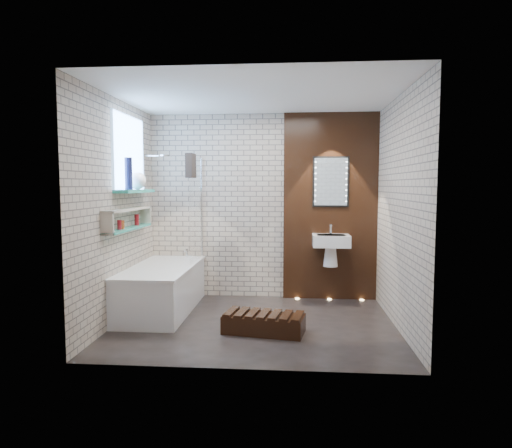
# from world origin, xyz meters

# --- Properties ---
(ground) EXTENTS (3.20, 3.20, 0.00)m
(ground) POSITION_xyz_m (0.00, 0.00, 0.00)
(ground) COLOR black
(ground) RESTS_ON ground
(room_shell) EXTENTS (3.24, 3.20, 2.60)m
(room_shell) POSITION_xyz_m (0.00, 0.00, 1.30)
(room_shell) COLOR #B09D8B
(room_shell) RESTS_ON ground
(walnut_panel) EXTENTS (1.30, 0.06, 2.60)m
(walnut_panel) POSITION_xyz_m (0.95, 1.27, 1.30)
(walnut_panel) COLOR black
(walnut_panel) RESTS_ON ground
(clerestory_window) EXTENTS (0.18, 1.00, 0.94)m
(clerestory_window) POSITION_xyz_m (-1.57, 0.35, 1.90)
(clerestory_window) COLOR #7FADE0
(clerestory_window) RESTS_ON room_shell
(display_niche) EXTENTS (0.14, 1.30, 0.26)m
(display_niche) POSITION_xyz_m (-1.53, 0.15, 1.20)
(display_niche) COLOR teal
(display_niche) RESTS_ON room_shell
(bathtub) EXTENTS (0.79, 1.74, 0.70)m
(bathtub) POSITION_xyz_m (-1.22, 0.45, 0.29)
(bathtub) COLOR white
(bathtub) RESTS_ON ground
(bath_screen) EXTENTS (0.01, 0.78, 1.40)m
(bath_screen) POSITION_xyz_m (-0.87, 0.89, 1.28)
(bath_screen) COLOR white
(bath_screen) RESTS_ON bathtub
(towel) EXTENTS (0.09, 0.24, 0.31)m
(towel) POSITION_xyz_m (-0.87, 0.60, 1.85)
(towel) COLOR black
(towel) RESTS_ON bath_screen
(shower_head) EXTENTS (0.18, 0.18, 0.02)m
(shower_head) POSITION_xyz_m (-1.30, 0.95, 2.00)
(shower_head) COLOR silver
(shower_head) RESTS_ON room_shell
(washbasin) EXTENTS (0.50, 0.36, 0.58)m
(washbasin) POSITION_xyz_m (0.95, 1.07, 0.79)
(washbasin) COLOR white
(washbasin) RESTS_ON walnut_panel
(led_mirror) EXTENTS (0.50, 0.02, 0.70)m
(led_mirror) POSITION_xyz_m (0.95, 1.23, 1.65)
(led_mirror) COLOR black
(led_mirror) RESTS_ON walnut_panel
(walnut_step) EXTENTS (0.92, 0.53, 0.19)m
(walnut_step) POSITION_xyz_m (0.12, -0.30, 0.10)
(walnut_step) COLOR black
(walnut_step) RESTS_ON ground
(niche_bottles) EXTENTS (0.06, 0.62, 0.14)m
(niche_bottles) POSITION_xyz_m (-1.53, 0.14, 1.16)
(niche_bottles) COLOR maroon
(niche_bottles) RESTS_ON display_niche
(sill_vases) EXTENTS (0.22, 0.45, 0.38)m
(sill_vases) POSITION_xyz_m (-1.50, 0.33, 1.68)
(sill_vases) COLOR white
(sill_vases) RESTS_ON clerestory_window
(floor_uplights) EXTENTS (0.96, 0.06, 0.01)m
(floor_uplights) POSITION_xyz_m (0.95, 1.20, 0.01)
(floor_uplights) COLOR #FFD899
(floor_uplights) RESTS_ON ground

